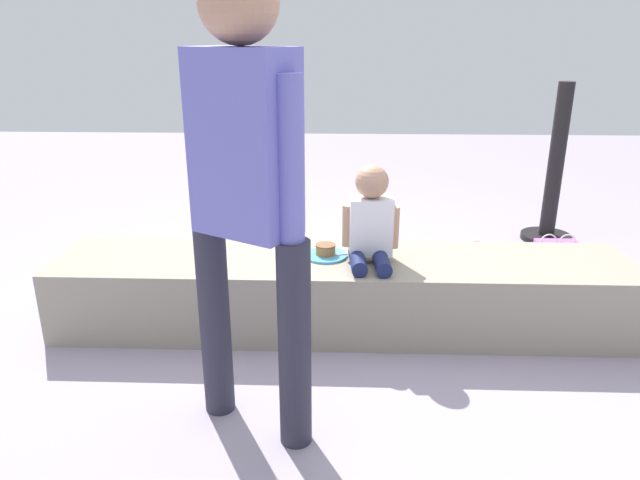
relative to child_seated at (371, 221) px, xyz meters
The scene contains 11 objects.
ground_plane 0.60m from the child_seated, 167.29° to the left, with size 12.00×12.00×0.00m, color #968CA0.
concrete_ledge 0.42m from the child_seated, 167.29° to the left, with size 2.90×0.56×0.37m, color gray.
child_seated is the anchor object (origin of this frame).
adult_standing 1.01m from the child_seated, 120.38° to the right, with size 0.44×0.35×1.67m.
cake_plate 0.30m from the child_seated, 164.94° to the left, with size 0.22×0.22×0.07m.
gift_bag 1.37m from the child_seated, 27.74° to the left, with size 0.25×0.12×0.32m.
railing_post 1.98m from the child_seated, 45.89° to the left, with size 0.36×0.36×1.13m.
water_bottle_near_gift 1.43m from the child_seated, 122.00° to the left, with size 0.07×0.07×0.23m.
party_cup_red 1.40m from the child_seated, 52.66° to the left, with size 0.08×0.08×0.10m, color red.
cake_box_white 0.73m from the child_seated, 101.14° to the left, with size 0.34×0.27×0.11m, color white.
handbag_black_leather 1.26m from the child_seated, 86.11° to the left, with size 0.29×0.14×0.31m.
Camera 1 is at (-0.01, -2.74, 1.46)m, focal length 32.83 mm.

